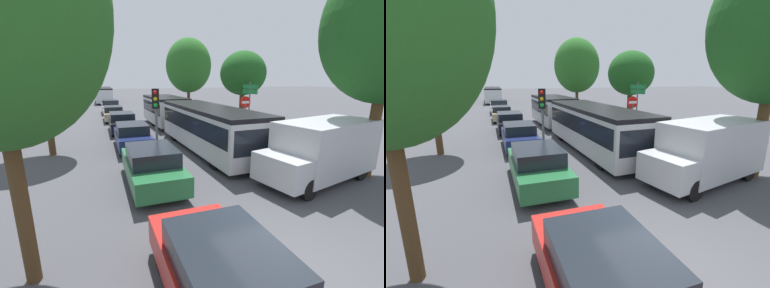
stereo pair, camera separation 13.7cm
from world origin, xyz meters
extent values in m
plane|color=#47474C|center=(0.00, 0.00, 0.00)|extent=(200.00, 200.00, 0.00)
cube|color=silver|center=(2.21, 9.06, 1.23)|extent=(2.56, 9.03, 1.94)
cube|color=black|center=(2.21, 9.06, 1.58)|extent=(2.58, 8.67, 0.85)
cube|color=black|center=(2.21, 9.06, 2.29)|extent=(2.56, 9.03, 0.19)
cube|color=silver|center=(2.07, 17.58, 1.23)|extent=(2.52, 6.19, 1.94)
cube|color=black|center=(2.07, 17.58, 1.58)|extent=(2.53, 5.95, 0.85)
cube|color=black|center=(2.07, 17.58, 2.29)|extent=(2.52, 6.19, 0.19)
cylinder|color=black|center=(2.13, 14.03, 1.23)|extent=(1.80, 0.98, 1.78)
cube|color=black|center=(2.29, 4.60, 1.46)|extent=(2.12, 0.13, 1.04)
cylinder|color=black|center=(3.27, 6.20, 0.47)|extent=(0.30, 0.95, 0.95)
cylinder|color=black|center=(1.25, 6.17, 0.47)|extent=(0.30, 0.95, 0.95)
cylinder|color=black|center=(3.18, 11.96, 0.47)|extent=(0.30, 0.95, 0.95)
cylinder|color=black|center=(1.15, 11.92, 0.47)|extent=(0.30, 0.95, 0.95)
cylinder|color=black|center=(3.08, 17.59, 0.47)|extent=(0.30, 0.95, 0.95)
cylinder|color=black|center=(1.05, 17.56, 0.47)|extent=(0.30, 0.95, 0.95)
cube|color=silver|center=(-1.87, 42.30, 1.23)|extent=(2.74, 11.17, 1.93)
cube|color=black|center=(-1.87, 42.30, 1.58)|extent=(2.75, 10.61, 0.81)
cube|color=black|center=(-1.87, 42.30, 2.29)|extent=(2.74, 11.17, 0.19)
cylinder|color=black|center=(-2.81, 45.99, 0.48)|extent=(0.31, 0.97, 0.97)
cylinder|color=black|center=(-0.74, 45.94, 0.48)|extent=(0.31, 0.97, 0.97)
cylinder|color=black|center=(-2.99, 39.00, 0.48)|extent=(0.31, 0.97, 0.97)
cylinder|color=black|center=(-0.92, 38.94, 0.48)|extent=(0.31, 0.97, 0.97)
cube|color=#B21E19|center=(-1.73, -0.38, 0.58)|extent=(1.77, 4.06, 0.65)
cube|color=black|center=(-1.73, -0.48, 1.15)|extent=(1.60, 2.14, 0.50)
cylinder|color=black|center=(-2.43, 0.92, 0.31)|extent=(0.22, 0.62, 0.62)
cylinder|color=black|center=(-0.99, 0.90, 0.31)|extent=(0.22, 0.62, 0.62)
cube|color=#236638|center=(-1.68, 5.42, 0.60)|extent=(1.84, 4.23, 0.68)
cube|color=black|center=(-1.68, 5.32, 1.20)|extent=(1.67, 2.23, 0.52)
cylinder|color=black|center=(-2.41, 6.78, 0.32)|extent=(0.23, 0.64, 0.64)
cylinder|color=black|center=(-0.91, 6.76, 0.32)|extent=(0.23, 0.64, 0.64)
cylinder|color=black|center=(-2.45, 4.09, 0.32)|extent=(0.23, 0.64, 0.64)
cylinder|color=black|center=(-0.95, 4.07, 0.32)|extent=(0.23, 0.64, 0.64)
cube|color=navy|center=(-1.63, 10.87, 0.59)|extent=(1.80, 4.14, 0.67)
cube|color=black|center=(-1.63, 10.77, 1.18)|extent=(1.64, 2.18, 0.51)
cylinder|color=black|center=(-2.34, 12.20, 0.31)|extent=(0.22, 0.63, 0.63)
cylinder|color=black|center=(-0.87, 12.18, 0.31)|extent=(0.22, 0.63, 0.63)
cylinder|color=black|center=(-2.38, 9.56, 0.31)|extent=(0.22, 0.63, 0.63)
cylinder|color=black|center=(-0.91, 9.54, 0.31)|extent=(0.22, 0.63, 0.63)
cube|color=black|center=(-1.68, 15.75, 0.60)|extent=(1.83, 4.21, 0.68)
cube|color=black|center=(-1.68, 15.65, 1.20)|extent=(1.66, 2.21, 0.52)
cylinder|color=black|center=(-2.41, 17.10, 0.32)|extent=(0.23, 0.64, 0.64)
cylinder|color=black|center=(-0.92, 17.08, 0.32)|extent=(0.23, 0.64, 0.64)
cylinder|color=black|center=(-2.44, 14.42, 0.32)|extent=(0.23, 0.64, 0.64)
cylinder|color=black|center=(-0.95, 14.40, 0.32)|extent=(0.23, 0.64, 0.64)
cube|color=tan|center=(-1.91, 21.29, 0.57)|extent=(1.74, 3.99, 0.64)
cube|color=black|center=(-1.91, 21.19, 1.13)|extent=(1.58, 2.10, 0.49)
cylinder|color=black|center=(-2.59, 22.57, 0.30)|extent=(0.22, 0.61, 0.60)
cylinder|color=black|center=(-1.18, 22.55, 0.30)|extent=(0.22, 0.61, 0.60)
cylinder|color=black|center=(-2.63, 20.03, 0.30)|extent=(0.22, 0.61, 0.60)
cylinder|color=black|center=(-1.22, 20.01, 0.30)|extent=(0.22, 0.61, 0.60)
cube|color=#B7BABF|center=(-1.80, 27.11, 0.62)|extent=(1.91, 4.38, 0.71)
cube|color=black|center=(-1.80, 27.01, 1.24)|extent=(1.73, 2.31, 0.54)
cylinder|color=black|center=(-2.56, 28.52, 0.33)|extent=(0.24, 0.67, 0.66)
cylinder|color=black|center=(-1.01, 28.49, 0.33)|extent=(0.24, 0.67, 0.66)
cylinder|color=black|center=(-2.60, 25.73, 0.33)|extent=(0.24, 0.67, 0.66)
cylinder|color=black|center=(-1.05, 25.71, 0.33)|extent=(0.24, 0.67, 0.66)
cube|color=#B7BABF|center=(4.69, 3.62, 1.31)|extent=(4.41, 2.75, 2.00)
cube|color=#B7BABF|center=(2.24, 3.14, 0.84)|extent=(1.25, 2.04, 1.00)
cylinder|color=black|center=(2.79, 2.39, 0.36)|extent=(0.75, 0.37, 0.72)
cylinder|color=black|center=(2.47, 4.04, 0.36)|extent=(0.75, 0.37, 0.72)
cylinder|color=black|center=(6.03, 3.03, 0.36)|extent=(0.75, 0.37, 0.72)
cylinder|color=black|center=(5.71, 4.68, 0.36)|extent=(0.75, 0.37, 0.72)
cylinder|color=#56595E|center=(-0.82, 8.22, 1.70)|extent=(0.12, 0.12, 3.40)
cube|color=black|center=(-0.82, 8.22, 2.95)|extent=(0.38, 0.32, 0.90)
sphere|color=red|center=(-0.86, 8.08, 3.23)|extent=(0.18, 0.18, 0.18)
sphere|color=#EAAD14|center=(-0.86, 8.08, 2.95)|extent=(0.18, 0.18, 0.18)
sphere|color=green|center=(-0.86, 8.08, 2.67)|extent=(0.18, 0.18, 0.18)
cylinder|color=#56595E|center=(4.97, 9.85, 1.20)|extent=(0.08, 0.08, 2.40)
cylinder|color=red|center=(4.97, 9.85, 2.47)|extent=(0.70, 0.03, 0.70)
cube|color=white|center=(4.97, 9.83, 2.47)|extent=(0.50, 0.04, 0.14)
cylinder|color=#56595E|center=(6.61, 11.91, 1.80)|extent=(0.10, 0.10, 3.60)
cube|color=#197A38|center=(6.61, 11.91, 3.30)|extent=(0.31, 1.39, 0.28)
cube|color=#197A38|center=(6.61, 11.91, 2.96)|extent=(0.31, 1.39, 0.28)
cylinder|color=#51381E|center=(-4.85, 1.60, 1.62)|extent=(0.28, 0.28, 3.24)
ellipsoid|color=#286623|center=(-4.68, 1.35, 4.27)|extent=(2.22, 2.22, 2.50)
cylinder|color=#51381E|center=(-5.69, 11.04, 1.67)|extent=(0.33, 0.33, 3.33)
ellipsoid|color=#1E561E|center=(-5.69, 11.04, 5.01)|extent=(3.82, 3.82, 4.46)
ellipsoid|color=#286623|center=(-5.86, 11.50, 4.34)|extent=(2.29, 2.29, 2.45)
cylinder|color=#51381E|center=(6.61, 3.21, 1.80)|extent=(0.40, 0.40, 3.59)
ellipsoid|color=#1E561E|center=(6.67, 3.39, 4.83)|extent=(2.80, 2.80, 3.02)
cylinder|color=#51381E|center=(7.32, 14.07, 1.50)|extent=(0.38, 0.38, 3.00)
ellipsoid|color=#1E561E|center=(7.32, 14.07, 4.23)|extent=(3.47, 3.47, 3.29)
ellipsoid|color=#3D7F38|center=(7.21, 13.87, 3.74)|extent=(2.08, 2.08, 1.81)
cylinder|color=#51381E|center=(6.83, 24.91, 1.51)|extent=(0.34, 0.34, 3.01)
ellipsoid|color=#286623|center=(6.83, 24.91, 5.24)|extent=(5.10, 5.10, 5.96)
camera|label=1|loc=(-3.45, -3.46, 3.84)|focal=24.00mm
camera|label=2|loc=(-3.32, -3.50, 3.84)|focal=24.00mm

